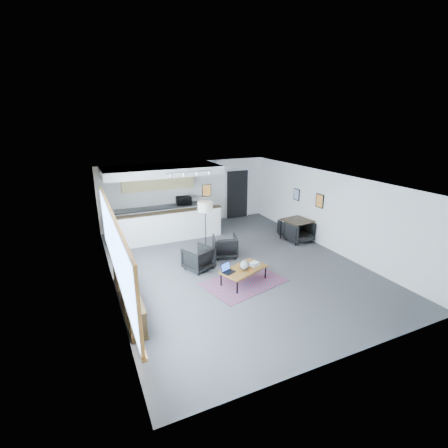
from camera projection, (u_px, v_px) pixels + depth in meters
name	position (u px, v px, depth m)	size (l,w,h in m)	color
room	(234.00, 224.00, 9.53)	(7.02, 9.02, 2.62)	#454548
window	(115.00, 249.00, 7.34)	(0.10, 5.95, 1.66)	#8CBFFF
console	(128.00, 294.00, 7.63)	(0.35, 3.00, 0.80)	black
kitchenette	(163.00, 198.00, 12.24)	(4.20, 1.96, 2.60)	white
doorway	(237.00, 194.00, 14.32)	(1.10, 0.12, 2.15)	black
track_light	(190.00, 173.00, 10.81)	(1.60, 0.07, 0.15)	silver
wall_art_lower	(320.00, 201.00, 11.16)	(0.03, 0.38, 0.48)	black
wall_art_upper	(297.00, 195.00, 12.30)	(0.03, 0.34, 0.44)	black
kilim_rug	(244.00, 282.00, 8.86)	(2.39, 1.90, 0.01)	#5D324B
coffee_table	(244.00, 269.00, 8.74)	(1.42, 1.09, 0.41)	brown
laptop	(227.00, 269.00, 8.53)	(0.40, 0.37, 0.23)	black
ceramic_pot	(245.00, 265.00, 8.64)	(0.25, 0.25, 0.25)	gray
book_stack	(254.00, 264.00, 8.93)	(0.33, 0.30, 0.08)	silver
coaster	(251.00, 270.00, 8.61)	(0.13, 0.13, 0.01)	#E5590C
armchair_left	(198.00, 257.00, 9.52)	(0.73, 0.69, 0.76)	black
armchair_right	(225.00, 245.00, 10.40)	(0.74, 0.69, 0.76)	black
floor_lamp	(205.00, 208.00, 10.51)	(0.64, 0.64, 1.70)	black
dining_table	(297.00, 222.00, 11.70)	(1.02, 1.02, 0.77)	black
dining_chair_near	(299.00, 232.00, 11.68)	(0.68, 0.64, 0.70)	black
dining_chair_far	(289.00, 229.00, 12.20)	(0.57, 0.53, 0.59)	black
microwave	(184.00, 200.00, 13.08)	(0.58, 0.32, 0.39)	black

